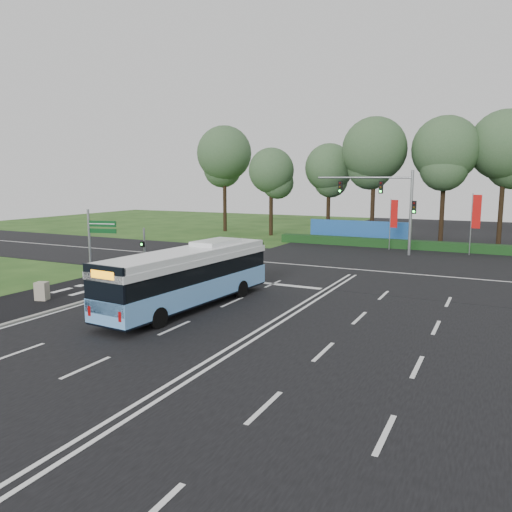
# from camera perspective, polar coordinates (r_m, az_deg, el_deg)

# --- Properties ---
(ground) EXTENTS (120.00, 120.00, 0.00)m
(ground) POSITION_cam_1_polar(r_m,az_deg,el_deg) (24.25, 4.13, -6.23)
(ground) COLOR #234818
(ground) RESTS_ON ground
(road_main) EXTENTS (20.00, 120.00, 0.04)m
(road_main) POSITION_cam_1_polar(r_m,az_deg,el_deg) (24.24, 4.13, -6.18)
(road_main) COLOR black
(road_main) RESTS_ON ground
(road_cross) EXTENTS (120.00, 14.00, 0.05)m
(road_cross) POSITION_cam_1_polar(r_m,az_deg,el_deg) (35.38, 11.56, -1.57)
(road_cross) COLOR black
(road_cross) RESTS_ON ground
(bike_path) EXTENTS (5.00, 18.00, 0.06)m
(bike_path) POSITION_cam_1_polar(r_m,az_deg,el_deg) (29.06, -21.86, -4.26)
(bike_path) COLOR black
(bike_path) RESTS_ON ground
(kerb_strip) EXTENTS (0.25, 18.00, 0.12)m
(kerb_strip) POSITION_cam_1_polar(r_m,az_deg,el_deg) (27.33, -18.50, -4.81)
(kerb_strip) COLOR gray
(kerb_strip) RESTS_ON ground
(city_bus) EXTENTS (3.08, 11.02, 3.12)m
(city_bus) POSITION_cam_1_polar(r_m,az_deg,el_deg) (24.54, -7.64, -2.34)
(city_bus) COLOR #68AAF3
(city_bus) RESTS_ON ground
(pedestrian_signal) EXTENTS (0.29, 0.41, 3.21)m
(pedestrian_signal) POSITION_cam_1_polar(r_m,az_deg,el_deg) (32.50, -12.67, 0.57)
(pedestrian_signal) COLOR gray
(pedestrian_signal) RESTS_ON ground
(street_sign) EXTENTS (1.76, 0.46, 4.59)m
(street_sign) POSITION_cam_1_polar(r_m,az_deg,el_deg) (29.75, -17.92, 1.75)
(street_sign) COLOR gray
(street_sign) RESTS_ON ground
(utility_cabinet) EXTENTS (0.73, 0.67, 1.00)m
(utility_cabinet) POSITION_cam_1_polar(r_m,az_deg,el_deg) (28.17, -23.27, -3.76)
(utility_cabinet) COLOR #ABA08A
(utility_cabinet) RESTS_ON ground
(banner_flag_mid) EXTENTS (0.67, 0.14, 4.58)m
(banner_flag_mid) POSITION_cam_1_polar(r_m,az_deg,el_deg) (45.64, 15.39, 4.34)
(banner_flag_mid) COLOR gray
(banner_flag_mid) RESTS_ON ground
(banner_flag_right) EXTENTS (0.74, 0.23, 5.13)m
(banner_flag_right) POSITION_cam_1_polar(r_m,az_deg,el_deg) (44.62, 23.74, 4.25)
(banner_flag_right) COLOR gray
(banner_flag_right) RESTS_ON ground
(traffic_light_gantry) EXTENTS (8.41, 0.28, 7.00)m
(traffic_light_gantry) POSITION_cam_1_polar(r_m,az_deg,el_deg) (43.09, 14.97, 6.35)
(traffic_light_gantry) COLOR gray
(traffic_light_gantry) RESTS_ON ground
(hedge) EXTENTS (22.00, 1.20, 0.80)m
(hedge) POSITION_cam_1_polar(r_m,az_deg,el_deg) (47.39, 15.50, 1.34)
(hedge) COLOR #143815
(hedge) RESTS_ON ground
(blue_hoarding) EXTENTS (10.00, 0.30, 2.20)m
(blue_hoarding) POSITION_cam_1_polar(r_m,az_deg,el_deg) (50.61, 11.64, 2.73)
(blue_hoarding) COLOR #1D529F
(blue_hoarding) RESTS_ON ground
(eucalyptus_row) EXTENTS (42.52, 8.64, 12.72)m
(eucalyptus_row) POSITION_cam_1_polar(r_m,az_deg,el_deg) (53.29, 14.94, 11.25)
(eucalyptus_row) COLOR black
(eucalyptus_row) RESTS_ON ground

